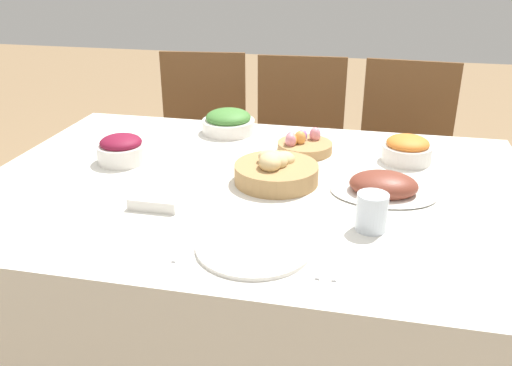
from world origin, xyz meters
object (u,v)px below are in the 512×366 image
green_salad_bowl (228,122)px  spoon (336,257)px  chair_far_center (297,150)px  knife (323,256)px  fork (188,241)px  chair_far_right (403,158)px  ham_platter (383,186)px  beet_salad_bowl (122,149)px  dinner_plate (254,247)px  egg_basket (304,145)px  bread_basket (276,170)px  chair_far_left (201,143)px  carrot_bowl (407,149)px  drinking_cup (372,212)px  butter_dish (156,201)px

green_salad_bowl → spoon: (0.48, -0.83, -0.04)m
chair_far_center → knife: chair_far_center is taller
chair_far_center → fork: 1.34m
chair_far_right → spoon: bearing=-95.4°
chair_far_center → ham_platter: bearing=-71.6°
beet_salad_bowl → chair_far_center: bearing=61.3°
dinner_plate → fork: bearing=180.0°
spoon → egg_basket: bearing=102.1°
bread_basket → egg_basket: bearing=80.2°
chair_far_left → chair_far_right: bearing=-6.6°
ham_platter → beet_salad_bowl: beet_salad_bowl is taller
chair_far_right → carrot_bowl: 0.71m
spoon → chair_far_left: bearing=118.0°
egg_basket → carrot_bowl: size_ratio=1.16×
carrot_bowl → dinner_plate: size_ratio=0.59×
beet_salad_bowl → spoon: size_ratio=0.82×
carrot_bowl → drinking_cup: (-0.11, -0.51, 0.01)m
chair_far_center → bread_basket: bearing=-89.9°
knife → spoon: 0.03m
dinner_plate → fork: dinner_plate is taller
chair_far_center → dinner_plate: chair_far_center is taller
chair_far_right → drinking_cup: size_ratio=9.50×
bread_basket → dinner_plate: 0.40m
green_salad_bowl → fork: (0.12, -0.83, -0.04)m
chair_far_left → butter_dish: size_ratio=6.78×
egg_basket → ham_platter: egg_basket is taller
carrot_bowl → drinking_cup: size_ratio=1.67×
drinking_cup → butter_dish: drinking_cup is taller
beet_salad_bowl → butter_dish: 0.38m
ham_platter → beet_salad_bowl: bearing=174.9°
egg_basket → fork: size_ratio=0.96×
egg_basket → butter_dish: (-0.34, -0.51, -0.01)m
chair_far_right → egg_basket: chair_far_right is taller
bread_basket → carrot_bowl: bread_basket is taller
green_salad_bowl → spoon: 0.96m
chair_far_right → butter_dish: bearing=-118.2°
chair_far_center → fork: chair_far_center is taller
chair_far_left → beet_salad_bowl: (0.01, -0.86, 0.28)m
carrot_bowl → green_salad_bowl: (-0.66, 0.17, -0.00)m
green_salad_bowl → butter_dish: 0.66m
egg_basket → ham_platter: bearing=-47.4°
knife → butter_dish: butter_dish is taller
chair_far_left → ham_platter: 1.30m
green_salad_bowl → dinner_plate: green_salad_bowl is taller
ham_platter → spoon: (-0.10, -0.38, -0.02)m
dinner_plate → egg_basket: bearing=87.7°
chair_far_center → chair_far_right: same height
chair_far_right → fork: chair_far_right is taller
fork → butter_dish: butter_dish is taller
green_salad_bowl → dinner_plate: 0.88m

